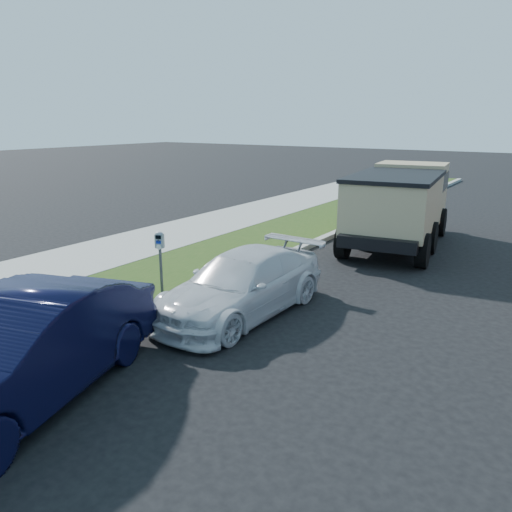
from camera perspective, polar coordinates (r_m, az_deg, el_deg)
The scene contains 6 objects.
ground at distance 9.69m, azimuth 3.68°, elevation -8.24°, with size 120.00×120.00×0.00m, color black.
streetside at distance 14.42m, azimuth -11.69°, elevation -0.28°, with size 6.12×50.00×0.15m.
parking_meter at distance 11.08m, azimuth -10.92°, elevation 0.80°, with size 0.23×0.19×1.40m.
white_wagon at distance 10.18m, azimuth -1.61°, elevation -3.22°, with size 1.77×4.36×1.26m, color silver.
navy_sedan at distance 7.70m, azimuth -25.27°, elevation -9.87°, with size 1.65×4.74×1.56m, color black.
dump_truck at distance 16.50m, azimuth 16.18°, elevation 6.01°, with size 3.18×6.46×2.43m.
Camera 1 is at (4.38, -7.73, 3.87)m, focal length 35.00 mm.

